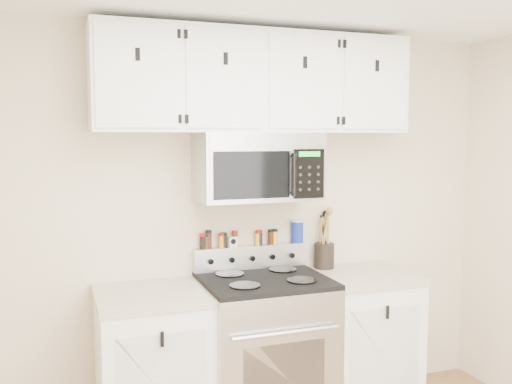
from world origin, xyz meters
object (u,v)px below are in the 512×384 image
at_px(range, 265,351).
at_px(utensil_crock, 324,254).
at_px(salt_canister, 297,231).
at_px(microwave, 258,166).

distance_m(range, utensil_crock, 0.78).
bearing_deg(salt_canister, microwave, -155.39).
height_order(microwave, utensil_crock, microwave).
height_order(microwave, salt_canister, microwave).
distance_m(utensil_crock, salt_canister, 0.24).
height_order(range, utensil_crock, utensil_crock).
distance_m(microwave, salt_canister, 0.59).
xyz_separation_m(range, microwave, (0.00, 0.13, 1.14)).
bearing_deg(utensil_crock, microwave, -168.52).
xyz_separation_m(utensil_crock, salt_canister, (-0.18, 0.05, 0.16)).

